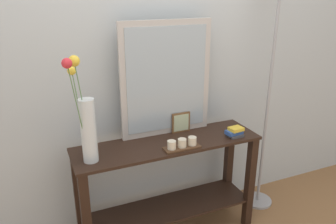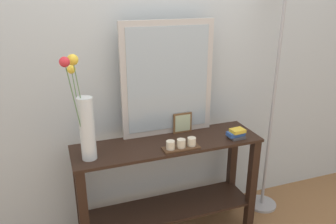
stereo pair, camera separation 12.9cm
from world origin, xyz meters
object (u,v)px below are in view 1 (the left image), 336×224
object	(u,v)px
mirror_leaning	(166,79)
picture_frame_small	(181,122)
tall_vase_left	(86,122)
console_table	(168,180)
floor_lamp	(273,54)
candle_tray	(182,144)
book_stack	(235,132)

from	to	relation	value
mirror_leaning	picture_frame_small	world-z (taller)	mirror_leaning
tall_vase_left	picture_frame_small	xyz separation A→B (m)	(0.69, 0.18, -0.18)
console_table	floor_lamp	distance (m)	1.20
picture_frame_small	floor_lamp	xyz separation A→B (m)	(0.72, -0.06, 0.45)
candle_tray	book_stack	size ratio (longest dim) A/B	1.97
picture_frame_small	console_table	bearing A→B (deg)	-141.43
candle_tray	picture_frame_small	world-z (taller)	picture_frame_small
console_table	tall_vase_left	size ratio (longest dim) A/B	1.99
mirror_leaning	tall_vase_left	xyz separation A→B (m)	(-0.59, -0.20, -0.14)
tall_vase_left	picture_frame_small	bearing A→B (deg)	14.29
mirror_leaning	picture_frame_small	bearing A→B (deg)	-14.91
tall_vase_left	floor_lamp	size ratio (longest dim) A/B	0.34
picture_frame_small	floor_lamp	bearing A→B (deg)	-4.70
mirror_leaning	book_stack	size ratio (longest dim) A/B	6.41
tall_vase_left	candle_tray	xyz separation A→B (m)	(0.58, -0.07, -0.22)
mirror_leaning	tall_vase_left	distance (m)	0.64
tall_vase_left	picture_frame_small	distance (m)	0.74
tall_vase_left	mirror_leaning	bearing A→B (deg)	18.99
picture_frame_small	book_stack	xyz separation A→B (m)	(0.32, -0.22, -0.04)
candle_tray	floor_lamp	xyz separation A→B (m)	(0.83, 0.19, 0.50)
mirror_leaning	console_table	bearing A→B (deg)	-109.65
mirror_leaning	candle_tray	bearing A→B (deg)	-91.52
floor_lamp	picture_frame_small	bearing A→B (deg)	175.30
floor_lamp	tall_vase_left	bearing A→B (deg)	-175.26
console_table	tall_vase_left	bearing A→B (deg)	-174.43
book_stack	mirror_leaning	bearing A→B (deg)	149.55
mirror_leaning	book_stack	distance (m)	0.61
mirror_leaning	floor_lamp	bearing A→B (deg)	-6.00
tall_vase_left	floor_lamp	distance (m)	1.44
candle_tray	floor_lamp	distance (m)	0.98
mirror_leaning	book_stack	bearing A→B (deg)	-30.45
console_table	book_stack	bearing A→B (deg)	-11.32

